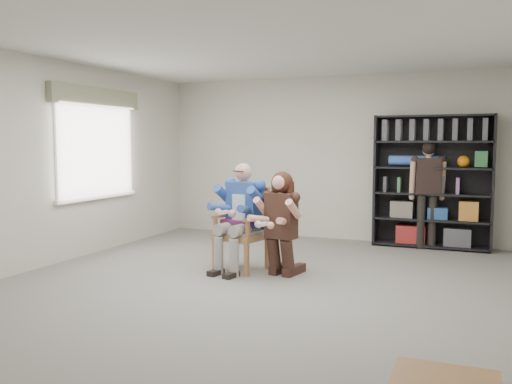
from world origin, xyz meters
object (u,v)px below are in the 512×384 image
at_px(standing_man, 427,196).
at_px(kneeling_woman, 280,225).
at_px(bookshelf, 432,182).
at_px(armchair, 241,229).
at_px(seated_man, 241,217).

bearing_deg(standing_man, kneeling_woman, -137.17).
bearing_deg(bookshelf, armchair, -130.28).
height_order(armchair, seated_man, seated_man).
relative_size(bookshelf, standing_man, 1.25).
bearing_deg(bookshelf, seated_man, -130.28).
relative_size(kneeling_woman, bookshelf, 0.62).
bearing_deg(armchair, bookshelf, 60.51).
height_order(seated_man, standing_man, standing_man).
xyz_separation_m(bookshelf, standing_man, (-0.06, -0.11, -0.21)).
bearing_deg(kneeling_woman, bookshelf, 70.15).
height_order(kneeling_woman, standing_man, standing_man).
distance_m(armchair, kneeling_woman, 0.60).
bearing_deg(seated_man, armchair, 0.00).
height_order(seated_man, kneeling_woman, seated_man).
relative_size(armchair, kneeling_woman, 0.84).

